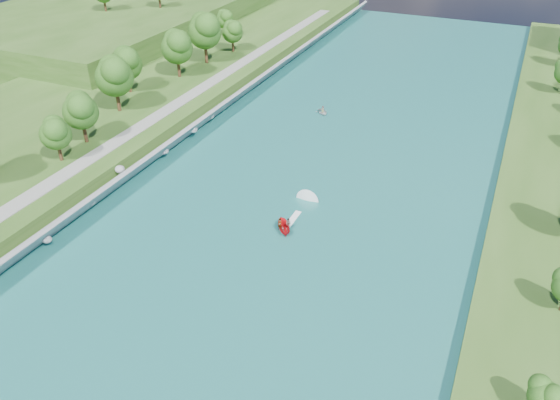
% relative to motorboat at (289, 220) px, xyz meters
% --- Properties ---
extents(ground, '(260.00, 260.00, 0.00)m').
position_rel_motorboat_xyz_m(ground, '(-1.76, -11.75, -0.70)').
color(ground, '#2D5119').
rests_on(ground, ground).
extents(river_water, '(55.00, 240.00, 0.10)m').
position_rel_motorboat_xyz_m(river_water, '(-1.76, 8.25, -0.65)').
color(river_water, '#185E56').
rests_on(river_water, ground).
extents(berm_west, '(45.00, 240.00, 3.50)m').
position_rel_motorboat_xyz_m(berm_west, '(-51.76, 8.25, 1.05)').
color(berm_west, '#2D5119').
rests_on(berm_west, ground).
extents(ridge_west, '(60.00, 120.00, 9.00)m').
position_rel_motorboat_xyz_m(ridge_west, '(-84.26, 83.25, 3.80)').
color(ridge_west, '#2D5119').
rests_on(ridge_west, ground).
extents(riprap_bank, '(3.93, 236.00, 4.05)m').
position_rel_motorboat_xyz_m(riprap_bank, '(-27.60, 7.05, 1.09)').
color(riprap_bank, slate).
rests_on(riprap_bank, ground).
extents(riverside_path, '(3.00, 200.00, 0.10)m').
position_rel_motorboat_xyz_m(riverside_path, '(-34.26, 8.25, 2.85)').
color(riverside_path, gray).
rests_on(riverside_path, berm_west).
extents(trees_west, '(15.93, 152.66, 13.63)m').
position_rel_motorboat_xyz_m(trees_west, '(-42.15, -4.68, 8.52)').
color(trees_west, '#1B4B14').
rests_on(trees_west, berm_west).
extents(motorboat, '(3.60, 18.69, 2.18)m').
position_rel_motorboat_xyz_m(motorboat, '(0.00, 0.00, 0.00)').
color(motorboat, red).
rests_on(motorboat, river_water).
extents(raft, '(3.89, 4.03, 1.55)m').
position_rel_motorboat_xyz_m(raft, '(-9.40, 39.03, -0.23)').
color(raft, '#999EA2').
rests_on(raft, river_water).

